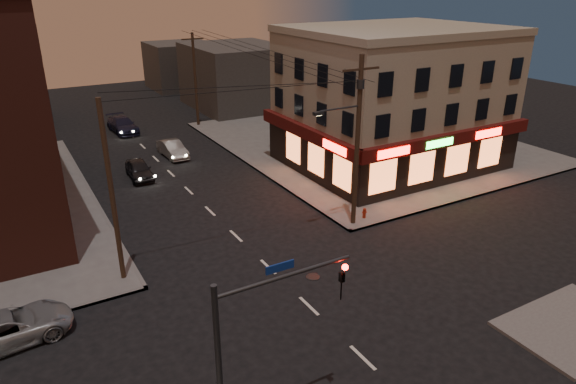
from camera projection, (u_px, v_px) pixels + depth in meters
ground at (309, 306)px, 23.48m from camera, size 120.00×120.00×0.00m
sidewalk_ne at (365, 142)px, 46.94m from camera, size 24.00×28.00×0.15m
pizza_building at (392, 98)px, 39.51m from camera, size 15.85×12.85×10.50m
bg_building_ne_a at (237, 76)px, 58.98m from camera, size 10.00×12.00×7.00m
bg_building_ne_b at (180, 65)px, 69.45m from camera, size 8.00×8.00×6.00m
utility_pole_main at (356, 134)px, 28.98m from camera, size 4.20×0.44×10.00m
utility_pole_far at (195, 80)px, 50.42m from camera, size 0.26×0.26×9.00m
utility_pole_west at (112, 194)px, 23.76m from camera, size 0.24×0.24×9.00m
traffic_signal at (251, 342)px, 14.83m from camera, size 4.49×0.32×6.47m
suv_cross at (8, 328)px, 20.90m from camera, size 5.19×2.85×1.38m
sedan_near at (139, 169)px, 38.33m from camera, size 1.80×4.04×1.35m
sedan_mid at (173, 149)px, 42.92m from camera, size 1.64×4.19×1.36m
sedan_far at (123, 125)px, 49.82m from camera, size 2.38×5.14×1.46m
fire_hydrant at (364, 212)px, 31.68m from camera, size 0.30×0.30×0.67m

